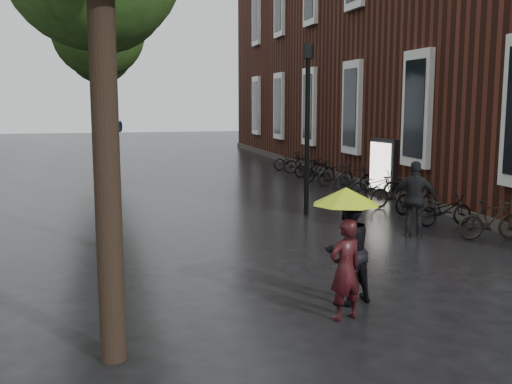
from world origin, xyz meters
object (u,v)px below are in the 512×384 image
object	(u,v)px
person_burgundy	(345,270)
lamp_post	(307,113)
pedestrian_walking	(415,199)
parked_bicycles	(353,179)
person_black	(348,250)
ad_lightbox	(384,167)

from	to	relation	value
person_burgundy	lamp_post	world-z (taller)	lamp_post
person_burgundy	pedestrian_walking	bearing A→B (deg)	-144.42
parked_bicycles	lamp_post	size ratio (longest dim) A/B	3.32
person_burgundy	person_black	distance (m)	0.75
pedestrian_walking	ad_lightbox	bearing A→B (deg)	-77.19
person_black	lamp_post	size ratio (longest dim) A/B	0.36
parked_bicycles	lamp_post	bearing A→B (deg)	-128.94
person_black	parked_bicycles	distance (m)	12.25
pedestrian_walking	ad_lightbox	distance (m)	6.40
person_black	ad_lightbox	distance (m)	11.58
parked_bicycles	person_burgundy	bearing A→B (deg)	-113.97
pedestrian_walking	person_black	bearing A→B (deg)	82.19
pedestrian_walking	lamp_post	world-z (taller)	lamp_post
person_burgundy	parked_bicycles	bearing A→B (deg)	-129.88
person_black	pedestrian_walking	bearing A→B (deg)	-149.82
parked_bicycles	lamp_post	distance (m)	5.49
pedestrian_walking	parked_bicycles	size ratio (longest dim) A/B	0.11
pedestrian_walking	parked_bicycles	world-z (taller)	pedestrian_walking
person_black	parked_bicycles	size ratio (longest dim) A/B	0.11
person_burgundy	parked_bicycles	xyz separation A→B (m)	(5.28, 11.86, -0.30)
pedestrian_walking	lamp_post	xyz separation A→B (m)	(-1.60, 3.28, 2.00)
person_black	ad_lightbox	bearing A→B (deg)	-138.59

